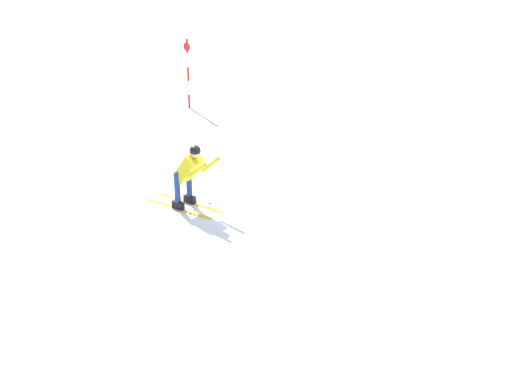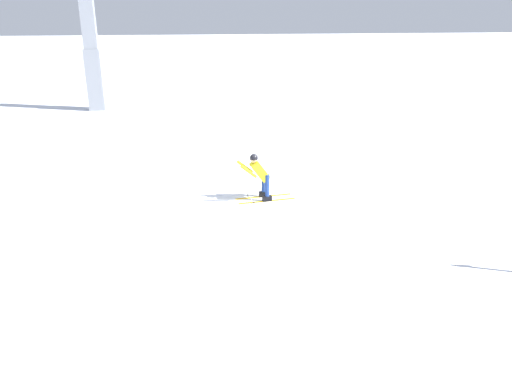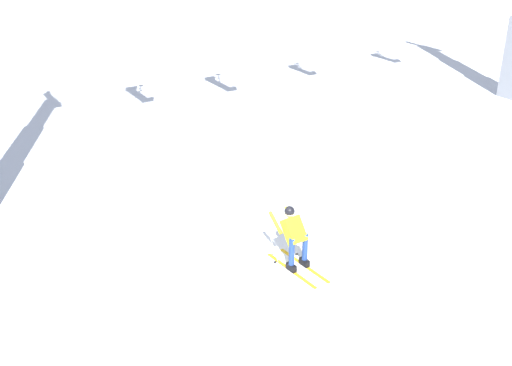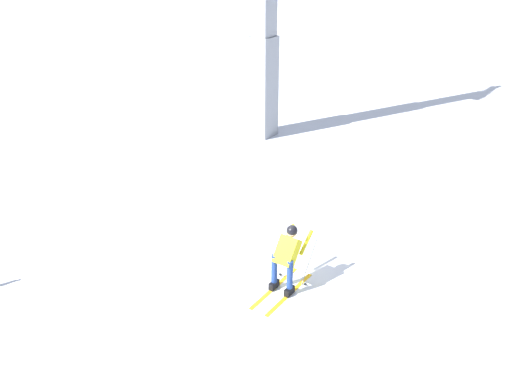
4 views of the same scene
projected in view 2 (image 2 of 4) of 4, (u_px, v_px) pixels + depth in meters
The scene contains 3 objects.
ground_plane at pixel (256, 212), 13.58m from camera, with size 260.00×260.00×0.00m, color white.
skier_carving_main at pixel (259, 173), 14.18m from camera, with size 0.74×1.82×1.61m.
lift_tower_far at pixel (89, 30), 26.67m from camera, with size 0.89×2.88×10.98m.
Camera 2 is at (-12.30, 2.29, 5.34)m, focal length 33.13 mm.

